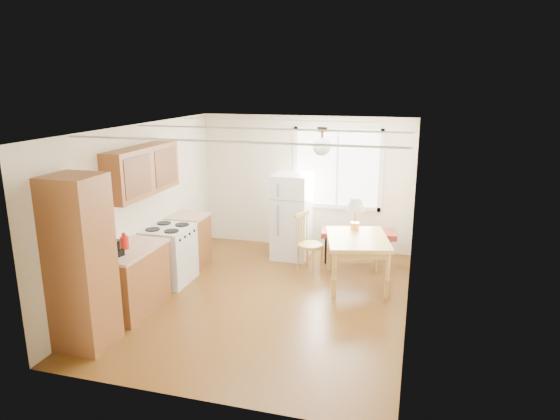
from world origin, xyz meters
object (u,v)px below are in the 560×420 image
at_px(refrigerator, 291,216).
at_px(chair, 306,238).
at_px(bench, 358,234).
at_px(dining_table, 357,244).

height_order(refrigerator, chair, refrigerator).
height_order(bench, dining_table, dining_table).
xyz_separation_m(refrigerator, dining_table, (1.29, -0.91, -0.11)).
xyz_separation_m(bench, chair, (-0.82, -0.51, 0.03)).
bearing_deg(bench, dining_table, -92.80).
height_order(dining_table, chair, chair).
xyz_separation_m(refrigerator, bench, (1.20, 0.01, -0.24)).
bearing_deg(dining_table, bench, 81.82).
bearing_deg(chair, dining_table, -3.06).
distance_m(refrigerator, bench, 1.22).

